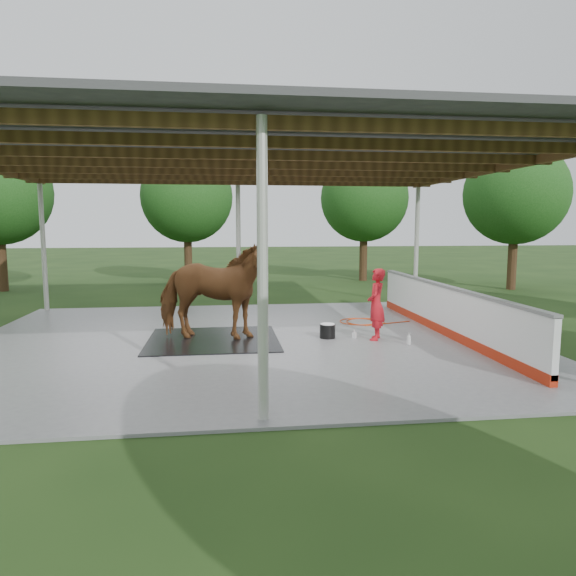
{
  "coord_description": "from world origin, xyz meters",
  "views": [
    {
      "loc": [
        -0.51,
        -11.15,
        2.57
      ],
      "look_at": [
        0.91,
        -0.19,
        1.21
      ],
      "focal_mm": 32.0,
      "sensor_mm": 36.0,
      "label": 1
    }
  ],
  "objects": [
    {
      "name": "soap_bottle_b",
      "position": [
        2.41,
        -0.16,
        0.14
      ],
      "size": [
        0.12,
        0.12,
        0.19
      ],
      "primitive_type": "imported",
      "rotation": [
        0.0,
        0.0,
        -0.63
      ],
      "color": "#338CD8",
      "rests_on": "concrete_slab"
    },
    {
      "name": "ground",
      "position": [
        0.0,
        0.0,
        0.0
      ],
      "size": [
        100.0,
        100.0,
        0.0
      ],
      "primitive_type": "plane",
      "color": "#1E3814"
    },
    {
      "name": "soap_bottle_a",
      "position": [
        3.39,
        -0.93,
        0.18
      ],
      "size": [
        0.14,
        0.14,
        0.26
      ],
      "primitive_type": "imported",
      "rotation": [
        0.0,
        0.0,
        0.61
      ],
      "color": "silver",
      "rests_on": "concrete_slab"
    },
    {
      "name": "wash_bucket",
      "position": [
        1.82,
        -0.05,
        0.22
      ],
      "size": [
        0.35,
        0.35,
        0.32
      ],
      "color": "black",
      "rests_on": "concrete_slab"
    },
    {
      "name": "handler",
      "position": [
        2.84,
        -0.34,
        0.84
      ],
      "size": [
        0.57,
        0.68,
        1.58
      ],
      "primitive_type": "imported",
      "rotation": [
        0.0,
        0.0,
        -1.96
      ],
      "color": "red",
      "rests_on": "concrete_slab"
    },
    {
      "name": "horse",
      "position": [
        -0.73,
        0.06,
        1.14
      ],
      "size": [
        2.71,
        1.66,
        2.13
      ],
      "primitive_type": "imported",
      "rotation": [
        0.0,
        0.0,
        1.36
      ],
      "color": "brown",
      "rests_on": "rubber_mat"
    },
    {
      "name": "rubber_mat",
      "position": [
        -0.73,
        0.06,
        0.06
      ],
      "size": [
        2.83,
        2.65,
        0.02
      ],
      "primitive_type": "cube",
      "color": "black",
      "rests_on": "concrete_slab"
    },
    {
      "name": "hose_coil",
      "position": [
        3.11,
        1.69,
        0.06
      ],
      "size": [
        1.85,
        1.04,
        0.02
      ],
      "color": "#C73B0E",
      "rests_on": "concrete_slab"
    },
    {
      "name": "concrete_slab",
      "position": [
        0.0,
        0.0,
        0.03
      ],
      "size": [
        12.0,
        10.0,
        0.05
      ],
      "primitive_type": "cube",
      "color": "slate",
      "rests_on": "ground"
    },
    {
      "name": "dasher_board",
      "position": [
        4.6,
        0.0,
        0.59
      ],
      "size": [
        0.16,
        8.0,
        1.15
      ],
      "color": "#AE250E",
      "rests_on": "concrete_slab"
    },
    {
      "name": "tree_belt",
      "position": [
        0.3,
        0.9,
        3.79
      ],
      "size": [
        28.0,
        28.0,
        5.8
      ],
      "color": "#382314",
      "rests_on": "ground"
    },
    {
      "name": "pavilion_structure",
      "position": [
        0.0,
        -0.0,
        3.97
      ],
      "size": [
        12.6,
        10.6,
        4.05
      ],
      "color": "beige",
      "rests_on": "ground"
    }
  ]
}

